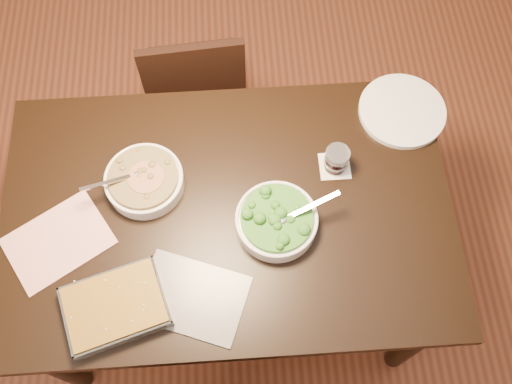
{
  "coord_description": "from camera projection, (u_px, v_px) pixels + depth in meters",
  "views": [
    {
      "loc": [
        0.04,
        -0.71,
        2.37
      ],
      "look_at": [
        0.09,
        0.03,
        0.8
      ],
      "focal_mm": 40.0,
      "sensor_mm": 36.0,
      "label": 1
    }
  ],
  "objects": [
    {
      "name": "dinner_plate",
      "position": [
        402.0,
        111.0,
        1.9
      ],
      "size": [
        0.29,
        0.29,
        0.02
      ],
      "primitive_type": "cylinder",
      "color": "silver",
      "rests_on": "table"
    },
    {
      "name": "table",
      "position": [
        229.0,
        221.0,
        1.85
      ],
      "size": [
        1.4,
        0.9,
        0.75
      ],
      "color": "black",
      "rests_on": "ground"
    },
    {
      "name": "ground",
      "position": [
        235.0,
        279.0,
        2.44
      ],
      "size": [
        4.0,
        4.0,
        0.0
      ],
      "primitive_type": "plane",
      "color": "#4E2316",
      "rests_on": "ground"
    },
    {
      "name": "wine_tumbler",
      "position": [
        336.0,
        159.0,
        1.78
      ],
      "size": [
        0.08,
        0.08,
        0.09
      ],
      "color": "black",
      "rests_on": "coaster"
    },
    {
      "name": "magazine_a",
      "position": [
        58.0,
        241.0,
        1.71
      ],
      "size": [
        0.36,
        0.34,
        0.01
      ],
      "primitive_type": "cube",
      "rotation": [
        0.0,
        0.0,
        0.55
      ],
      "color": "#B4333B",
      "rests_on": "table"
    },
    {
      "name": "chair_far",
      "position": [
        196.0,
        86.0,
        2.32
      ],
      "size": [
        0.41,
        0.41,
        0.81
      ],
      "rotation": [
        0.0,
        0.0,
        3.22
      ],
      "color": "black",
      "rests_on": "ground"
    },
    {
      "name": "coaster",
      "position": [
        335.0,
        166.0,
        1.83
      ],
      "size": [
        0.1,
        0.1,
        0.0
      ],
      "primitive_type": "cube",
      "color": "white",
      "rests_on": "table"
    },
    {
      "name": "stew_bowl",
      "position": [
        144.0,
        180.0,
        1.77
      ],
      "size": [
        0.26,
        0.25,
        0.09
      ],
      "color": "white",
      "rests_on": "table"
    },
    {
      "name": "magazine_b",
      "position": [
        192.0,
        297.0,
        1.64
      ],
      "size": [
        0.36,
        0.31,
        0.01
      ],
      "primitive_type": "cube",
      "rotation": [
        0.0,
        0.0,
        -0.36
      ],
      "color": "#25232B",
      "rests_on": "table"
    },
    {
      "name": "baking_dish",
      "position": [
        115.0,
        307.0,
        1.61
      ],
      "size": [
        0.33,
        0.28,
        0.05
      ],
      "rotation": [
        0.0,
        0.0,
        0.29
      ],
      "color": "silver",
      "rests_on": "table"
    },
    {
      "name": "broccoli_bowl",
      "position": [
        277.0,
        221.0,
        1.71
      ],
      "size": [
        0.28,
        0.25,
        0.1
      ],
      "color": "white",
      "rests_on": "table"
    }
  ]
}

